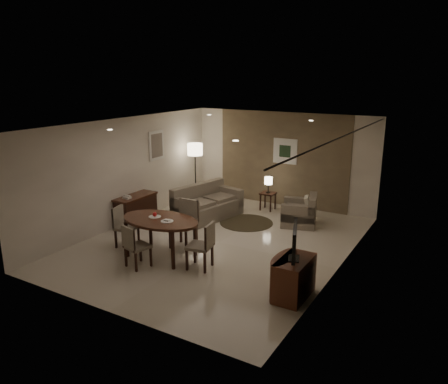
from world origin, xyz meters
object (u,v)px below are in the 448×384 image
Objects in this scene: chair_near at (138,246)px; sofa at (208,202)px; floor_lamp at (195,173)px; tv_cabinet at (294,278)px; chair_left at (127,227)px; armchair at (299,210)px; chair_far at (183,225)px; dining_table at (161,238)px; chair_right at (200,245)px; console_desk at (136,210)px; side_table at (268,201)px.

sofa is at bearing -68.32° from chair_near.
floor_lamp is (-1.58, 4.38, 0.44)m from chair_near.
tv_cabinet is 1.02× the size of chair_near.
armchair is at bearing -52.23° from chair_left.
chair_far reaches higher than chair_near.
sofa is 2.11× the size of armchair.
tv_cabinet is at bearing -4.05° from dining_table.
chair_right is (2.02, -0.12, 0.02)m from chair_left.
chair_far is 3.19m from armchair.
chair_near is (-0.07, -0.64, 0.03)m from dining_table.
floor_lamp reaches higher than sofa.
console_desk is 1.88m from sofa.
armchair is (1.85, 4.00, -0.05)m from chair_near.
side_table is at bearing -24.28° from sofa.
armchair is (0.75, 3.44, -0.08)m from chair_right.
chair_left is 4.32m from armchair.
chair_near is 0.47× the size of sofa.
chair_left is at bearing -103.54° from chair_right.
chair_far reaches higher than sofa.
chair_near is 1.00× the size of armchair.
armchair is (2.77, 3.31, -0.06)m from chair_left.
tv_cabinet is 4.07m from chair_left.
chair_far is 1.16m from chair_right.
side_table is at bearing 80.65° from chair_far.
armchair is at bearing -100.81° from chair_near.
tv_cabinet is at bearing -17.05° from console_desk.
dining_table is 1.99× the size of armchair.
tv_cabinet is 1.02× the size of armchair.
chair_far is at bearing -84.21° from chair_near.
chair_right is at bearing -138.01° from sofa.
floor_lamp is (-1.76, 3.09, 0.36)m from chair_far.
chair_far is at bearing 79.90° from dining_table.
side_table is (0.46, 3.44, -0.27)m from chair_far.
armchair is at bearing -6.26° from floor_lamp.
chair_far is (-2.95, 0.86, 0.17)m from tv_cabinet.
chair_far reaches higher than dining_table.
dining_table reaches higher than armchair.
chair_left is 3.77m from floor_lamp.
chair_near is 1.23m from chair_right.
chair_far is (1.94, -0.64, 0.15)m from console_desk.
floor_lamp is at bearing -171.07° from side_table.
chair_far is at bearing -74.02° from chair_left.
chair_left is (-1.11, -0.60, -0.07)m from chair_far.
armchair is 1.42m from side_table.
side_table is (0.57, 4.09, -0.16)m from dining_table.
chair_near reaches higher than side_table.
dining_table reaches higher than tv_cabinet.
sofa is (0.48, 2.58, -0.02)m from chair_left.
chair_left reaches higher than chair_near.
side_table is (-1.21, 0.73, -0.14)m from armchair.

